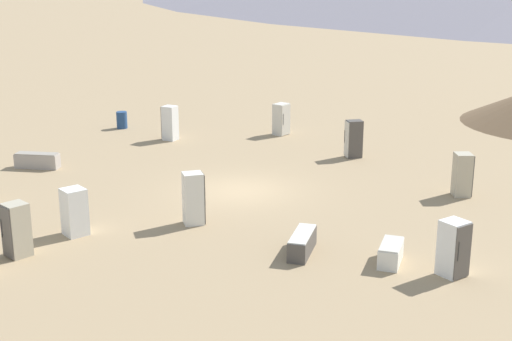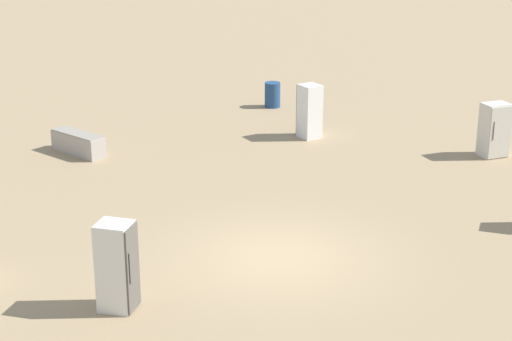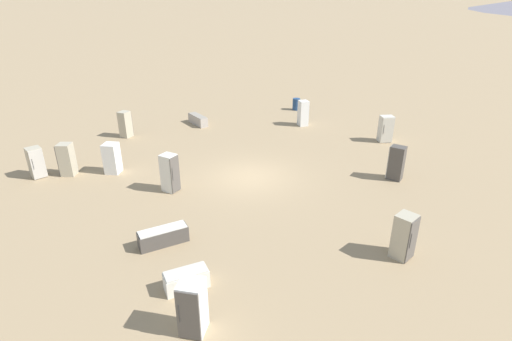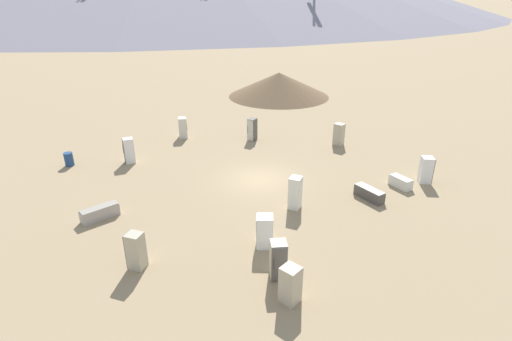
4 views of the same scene
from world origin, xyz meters
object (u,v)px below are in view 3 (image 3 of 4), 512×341
at_px(discarded_fridge_6, 36,162).
at_px(discarded_fridge_8, 186,280).
at_px(discarded_fridge_3, 163,236).
at_px(discarded_fridge_7, 404,236).
at_px(discarded_fridge_0, 67,159).
at_px(discarded_fridge_12, 396,163).
at_px(discarded_fridge_1, 192,307).
at_px(discarded_fridge_4, 303,113).
at_px(rusty_barrel, 296,104).
at_px(discarded_fridge_11, 386,129).
at_px(discarded_fridge_2, 170,173).
at_px(discarded_fridge_10, 198,120).
at_px(discarded_fridge_9, 125,124).
at_px(discarded_fridge_5, 112,158).

distance_m(discarded_fridge_6, discarded_fridge_8, 12.32).
height_order(discarded_fridge_3, discarded_fridge_7, discarded_fridge_7).
bearing_deg(discarded_fridge_0, discarded_fridge_12, -91.35).
xyz_separation_m(discarded_fridge_1, discarded_fridge_7, (7.07, 3.26, 0.02)).
bearing_deg(discarded_fridge_3, discarded_fridge_1, 174.21).
height_order(discarded_fridge_4, rusty_barrel, discarded_fridge_4).
bearing_deg(discarded_fridge_7, discarded_fridge_11, -148.08).
xyz_separation_m(discarded_fridge_3, rusty_barrel, (7.19, 18.46, 0.13)).
bearing_deg(discarded_fridge_11, discarded_fridge_3, 37.79).
distance_m(discarded_fridge_2, discarded_fridge_10, 10.39).
xyz_separation_m(discarded_fridge_0, discarded_fridge_6, (-1.46, -0.21, -0.06)).
bearing_deg(discarded_fridge_8, discarded_fridge_9, -1.91).
bearing_deg(discarded_fridge_9, discarded_fridge_6, -89.27).
relative_size(discarded_fridge_2, discarded_fridge_3, 0.97).
height_order(discarded_fridge_0, discarded_fridge_1, discarded_fridge_0).
height_order(discarded_fridge_5, discarded_fridge_8, discarded_fridge_5).
bearing_deg(discarded_fridge_7, discarded_fridge_1, -18.20).
bearing_deg(discarded_fridge_8, discarded_fridge_5, 5.35).
distance_m(discarded_fridge_0, discarded_fridge_1, 13.17).
relative_size(discarded_fridge_7, rusty_barrel, 1.84).
distance_m(discarded_fridge_8, discarded_fridge_12, 12.38).
height_order(discarded_fridge_0, rusty_barrel, discarded_fridge_0).
height_order(discarded_fridge_2, discarded_fridge_5, discarded_fridge_2).
distance_m(discarded_fridge_6, discarded_fridge_9, 6.75).
bearing_deg(discarded_fridge_3, discarded_fridge_6, 23.88).
height_order(discarded_fridge_7, discarded_fridge_12, discarded_fridge_12).
xyz_separation_m(discarded_fridge_11, discarded_fridge_12, (-1.26, -5.49, 0.04)).
relative_size(discarded_fridge_4, discarded_fridge_6, 1.12).
xyz_separation_m(discarded_fridge_3, discarded_fridge_5, (-3.84, 6.63, 0.47)).
bearing_deg(discarded_fridge_4, discarded_fridge_10, 162.29).
height_order(discarded_fridge_10, discarded_fridge_11, discarded_fridge_11).
distance_m(discarded_fridge_5, discarded_fridge_6, 3.73).
bearing_deg(rusty_barrel, discarded_fridge_1, -103.75).
bearing_deg(discarded_fridge_2, discarded_fridge_9, -120.26).
relative_size(discarded_fridge_4, discarded_fridge_10, 0.91).
bearing_deg(discarded_fridge_5, discarded_fridge_2, -24.48).
distance_m(discarded_fridge_7, discarded_fridge_8, 7.67).
height_order(discarded_fridge_1, discarded_fridge_3, discarded_fridge_1).
bearing_deg(discarded_fridge_10, discarded_fridge_6, 16.21).
xyz_separation_m(discarded_fridge_5, discarded_fridge_8, (5.04, -9.11, -0.48)).
bearing_deg(discarded_fridge_5, discarded_fridge_11, 23.75).
xyz_separation_m(discarded_fridge_10, discarded_fridge_11, (12.22, -3.86, 0.50)).
xyz_separation_m(discarded_fridge_8, rusty_barrel, (6.00, 20.93, 0.14)).
height_order(discarded_fridge_0, discarded_fridge_6, discarded_fridge_0).
bearing_deg(discarded_fridge_12, discarded_fridge_4, 56.76).
relative_size(discarded_fridge_7, discarded_fridge_10, 0.88).
relative_size(discarded_fridge_6, discarded_fridge_8, 1.03).
xyz_separation_m(discarded_fridge_1, discarded_fridge_8, (-0.44, 1.80, -0.52)).
bearing_deg(discarded_fridge_9, discarded_fridge_12, 1.89).
distance_m(discarded_fridge_1, discarded_fridge_6, 13.92).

